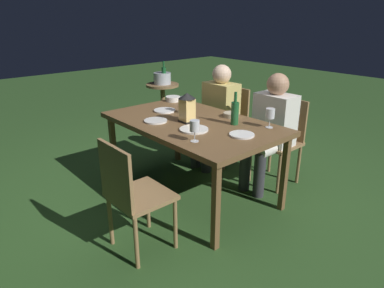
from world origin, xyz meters
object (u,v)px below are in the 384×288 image
plate_d (194,129)px  bowl_olives (231,115)px  plate_b (242,135)px  plate_c (156,121)px  wine_glass_b (184,102)px  dining_table (192,127)px  person_in_cream (270,127)px  ice_bucket (162,78)px  chair_side_right_a (132,193)px  plate_a (165,110)px  bowl_bread (173,99)px  side_table (163,99)px  chair_side_left_a (281,137)px  lantern_centerpiece (187,106)px  person_in_mustard (217,111)px  wine_glass_c (270,114)px  wine_glass_a (195,127)px  green_bottle_on_table (235,112)px  chair_side_left_b (228,121)px

plate_d → bowl_olives: bowl_olives is taller
plate_b → plate_c: same height
wine_glass_b → bowl_olives: size_ratio=1.14×
bowl_olives → wine_glass_b: bearing=33.7°
wine_glass_b → bowl_olives: bearing=-146.3°
bowl_olives → dining_table: bearing=68.7°
person_in_cream → wine_glass_b: bearing=43.6°
ice_bucket → chair_side_right_a: bearing=139.3°
plate_a → plate_b: bearing=-178.3°
bowl_bread → dining_table: bearing=154.7°
plate_c → side_table: 2.22m
dining_table → plate_c: size_ratio=7.78×
dining_table → plate_d: size_ratio=6.69×
chair_side_left_a → chair_side_right_a: size_ratio=1.00×
chair_side_left_a → lantern_centerpiece: lantern_centerpiece is taller
bowl_olives → bowl_bread: bowl_bread is taller
dining_table → person_in_mustard: person_in_mustard is taller
plate_b → bowl_olives: (0.42, -0.32, 0.01)m
plate_c → bowl_bread: 0.78m
person_in_cream → lantern_centerpiece: person_in_cream is taller
person_in_cream → chair_side_right_a: person_in_cream is taller
plate_a → wine_glass_c: bearing=-160.2°
chair_side_left_a → plate_d: chair_side_left_a is taller
chair_side_right_a → plate_d: chair_side_right_a is taller
bowl_bread → person_in_cream: bearing=-161.7°
wine_glass_b → side_table: (1.70, -0.98, -0.43)m
person_in_cream → wine_glass_a: size_ratio=6.80×
green_bottle_on_table → plate_c: bearing=42.1°
plate_b → bowl_olives: size_ratio=1.37×
chair_side_left_b → plate_a: bearing=85.8°
chair_side_right_a → bowl_bread: chair_side_right_a is taller
chair_side_right_a → wine_glass_a: wine_glass_a is taller
person_in_mustard → ice_bucket: 1.62m
chair_side_left_b → wine_glass_a: 1.50m
plate_c → lantern_centerpiece: bearing=-132.5°
chair_side_right_a → wine_glass_c: (-0.21, -1.26, 0.38)m
plate_c → ice_bucket: (1.73, -1.36, 0.00)m
wine_glass_c → bowl_bread: wine_glass_c is taller
chair_side_right_a → lantern_centerpiece: (0.38, -0.84, 0.41)m
person_in_cream → ice_bucket: (2.30, -0.41, 0.12)m
side_table → chair_side_right_a: bearing=139.3°
person_in_cream → green_bottle_on_table: (0.05, 0.47, 0.22)m
wine_glass_b → plate_d: (-0.45, 0.27, -0.11)m
lantern_centerpiece → bowl_olives: bearing=-110.6°
dining_table → chair_side_left_a: 0.98m
lantern_centerpiece → ice_bucket: lantern_centerpiece is taller
wine_glass_a → side_table: wine_glass_a is taller
plate_b → chair_side_left_b: bearing=-42.2°
chair_side_left_b → chair_side_right_a: (-0.74, 1.77, 0.00)m
lantern_centerpiece → wine_glass_b: (0.23, -0.16, -0.03)m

